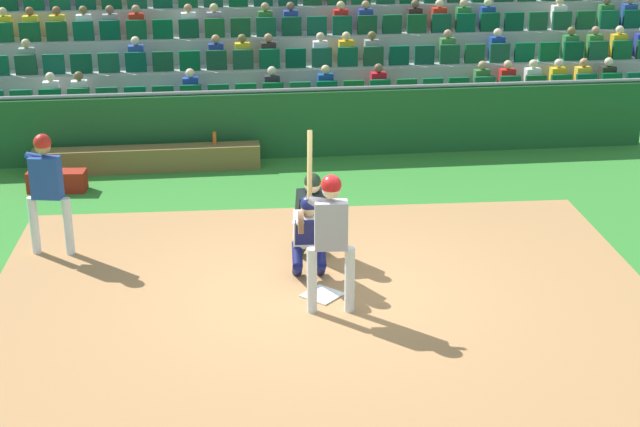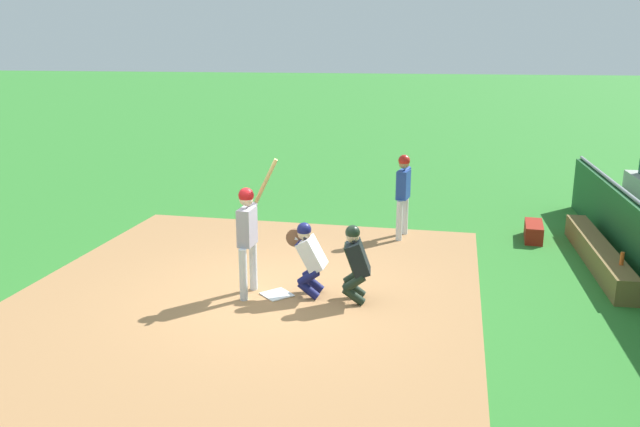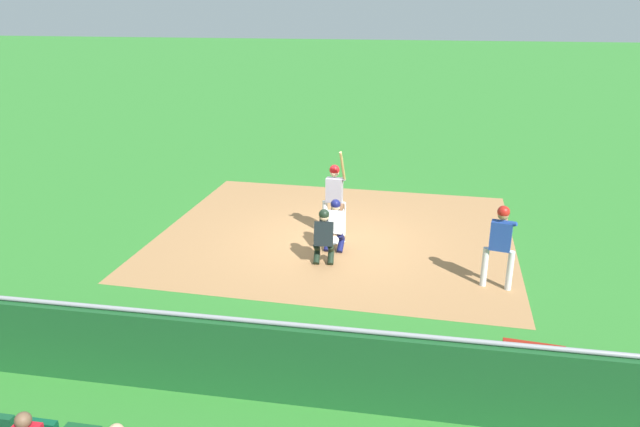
{
  "view_description": "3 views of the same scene",
  "coord_description": "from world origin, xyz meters",
  "px_view_note": "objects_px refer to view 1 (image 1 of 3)",
  "views": [
    {
      "loc": [
        1.43,
        11.36,
        5.53
      ],
      "look_at": [
        -0.07,
        -0.78,
        0.87
      ],
      "focal_mm": 53.88,
      "sensor_mm": 36.0,
      "label": 1
    },
    {
      "loc": [
        -9.76,
        -2.43,
        4.09
      ],
      "look_at": [
        0.57,
        -0.63,
        1.3
      ],
      "focal_mm": 36.09,
      "sensor_mm": 36.0,
      "label": 2
    },
    {
      "loc": [
        1.98,
        -13.26,
        5.64
      ],
      "look_at": [
        -0.23,
        -0.57,
        0.92
      ],
      "focal_mm": 32.76,
      "sensor_mm": 36.0,
      "label": 3
    }
  ],
  "objects_px": {
    "catcher_crouching": "(308,232)",
    "water_bottle_on_bench": "(214,138)",
    "home_plate_marker": "(322,295)",
    "batter_at_plate": "(330,228)",
    "on_deck_batter": "(46,182)",
    "dugout_bench": "(147,159)",
    "equipment_duffel_bag": "(57,181)",
    "home_plate_umpire": "(312,211)"
  },
  "relations": [
    {
      "from": "equipment_duffel_bag",
      "to": "home_plate_marker",
      "type": "bearing_deg",
      "value": 136.5
    },
    {
      "from": "batter_at_plate",
      "to": "equipment_duffel_bag",
      "type": "height_order",
      "value": "batter_at_plate"
    },
    {
      "from": "dugout_bench",
      "to": "catcher_crouching",
      "type": "bearing_deg",
      "value": 115.13
    },
    {
      "from": "equipment_duffel_bag",
      "to": "batter_at_plate",
      "type": "bearing_deg",
      "value": 134.16
    },
    {
      "from": "home_plate_umpire",
      "to": "equipment_duffel_bag",
      "type": "height_order",
      "value": "home_plate_umpire"
    },
    {
      "from": "dugout_bench",
      "to": "equipment_duffel_bag",
      "type": "bearing_deg",
      "value": 32.58
    },
    {
      "from": "batter_at_plate",
      "to": "on_deck_batter",
      "type": "distance_m",
      "value": 4.43
    },
    {
      "from": "water_bottle_on_bench",
      "to": "on_deck_batter",
      "type": "height_order",
      "value": "on_deck_batter"
    },
    {
      "from": "catcher_crouching",
      "to": "dugout_bench",
      "type": "xyz_separation_m",
      "value": [
        2.4,
        -5.11,
        -0.49
      ]
    },
    {
      "from": "batter_at_plate",
      "to": "home_plate_umpire",
      "type": "xyz_separation_m",
      "value": [
        0.02,
        -1.77,
        -0.44
      ]
    },
    {
      "from": "water_bottle_on_bench",
      "to": "on_deck_batter",
      "type": "xyz_separation_m",
      "value": [
        2.43,
        3.82,
        0.56
      ]
    },
    {
      "from": "home_plate_marker",
      "to": "on_deck_batter",
      "type": "distance_m",
      "value": 4.31
    },
    {
      "from": "water_bottle_on_bench",
      "to": "batter_at_plate",
      "type": "bearing_deg",
      "value": 102.09
    },
    {
      "from": "water_bottle_on_bench",
      "to": "catcher_crouching",
      "type": "bearing_deg",
      "value": 102.59
    },
    {
      "from": "equipment_duffel_bag",
      "to": "on_deck_batter",
      "type": "bearing_deg",
      "value": 101.99
    },
    {
      "from": "catcher_crouching",
      "to": "water_bottle_on_bench",
      "type": "height_order",
      "value": "catcher_crouching"
    },
    {
      "from": "dugout_bench",
      "to": "water_bottle_on_bench",
      "type": "height_order",
      "value": "water_bottle_on_bench"
    },
    {
      "from": "home_plate_marker",
      "to": "dugout_bench",
      "type": "height_order",
      "value": "dugout_bench"
    },
    {
      "from": "home_plate_umpire",
      "to": "dugout_bench",
      "type": "xyz_separation_m",
      "value": [
        2.54,
        -4.32,
        -0.49
      ]
    },
    {
      "from": "dugout_bench",
      "to": "on_deck_batter",
      "type": "relative_size",
      "value": 2.27
    },
    {
      "from": "home_plate_marker",
      "to": "home_plate_umpire",
      "type": "xyz_separation_m",
      "value": [
        -0.02,
        -1.31,
        0.69
      ]
    },
    {
      "from": "catcher_crouching",
      "to": "dugout_bench",
      "type": "bearing_deg",
      "value": -64.87
    },
    {
      "from": "dugout_bench",
      "to": "equipment_duffel_bag",
      "type": "xyz_separation_m",
      "value": [
        1.49,
        0.95,
        -0.04
      ]
    },
    {
      "from": "home_plate_marker",
      "to": "water_bottle_on_bench",
      "type": "distance_m",
      "value": 5.87
    },
    {
      "from": "home_plate_umpire",
      "to": "dugout_bench",
      "type": "bearing_deg",
      "value": -59.58
    },
    {
      "from": "home_plate_marker",
      "to": "catcher_crouching",
      "type": "relative_size",
      "value": 0.35
    },
    {
      "from": "dugout_bench",
      "to": "equipment_duffel_bag",
      "type": "distance_m",
      "value": 1.77
    },
    {
      "from": "home_plate_marker",
      "to": "equipment_duffel_bag",
      "type": "distance_m",
      "value": 6.16
    },
    {
      "from": "home_plate_marker",
      "to": "water_bottle_on_bench",
      "type": "height_order",
      "value": "water_bottle_on_bench"
    },
    {
      "from": "home_plate_marker",
      "to": "on_deck_batter",
      "type": "bearing_deg",
      "value": -26.99
    },
    {
      "from": "dugout_bench",
      "to": "water_bottle_on_bench",
      "type": "distance_m",
      "value": 1.28
    },
    {
      "from": "catcher_crouching",
      "to": "on_deck_batter",
      "type": "bearing_deg",
      "value": -20.88
    },
    {
      "from": "dugout_bench",
      "to": "home_plate_umpire",
      "type": "bearing_deg",
      "value": 120.42
    },
    {
      "from": "home_plate_marker",
      "to": "water_bottle_on_bench",
      "type": "xyz_separation_m",
      "value": [
        1.28,
        -5.71,
        0.54
      ]
    },
    {
      "from": "water_bottle_on_bench",
      "to": "dugout_bench",
      "type": "bearing_deg",
      "value": 3.48
    },
    {
      "from": "batter_at_plate",
      "to": "equipment_duffel_bag",
      "type": "relative_size",
      "value": 2.33
    },
    {
      "from": "on_deck_batter",
      "to": "home_plate_umpire",
      "type": "bearing_deg",
      "value": 171.19
    },
    {
      "from": "on_deck_batter",
      "to": "dugout_bench",
      "type": "bearing_deg",
      "value": -107.7
    },
    {
      "from": "home_plate_marker",
      "to": "dugout_bench",
      "type": "relative_size",
      "value": 0.11
    },
    {
      "from": "dugout_bench",
      "to": "equipment_duffel_bag",
      "type": "relative_size",
      "value": 4.19
    },
    {
      "from": "home_plate_marker",
      "to": "batter_at_plate",
      "type": "relative_size",
      "value": 0.19
    },
    {
      "from": "catcher_crouching",
      "to": "dugout_bench",
      "type": "height_order",
      "value": "catcher_crouching"
    }
  ]
}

